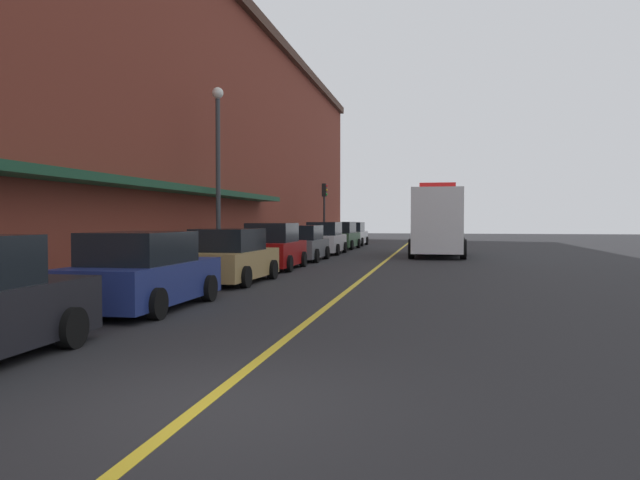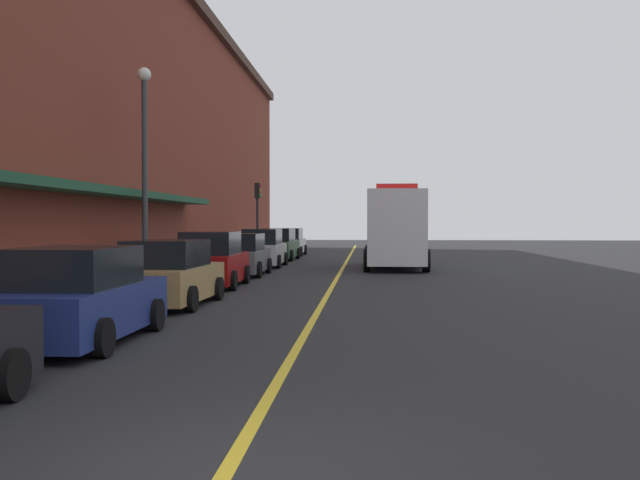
# 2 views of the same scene
# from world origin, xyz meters

# --- Properties ---
(ground_plane) EXTENTS (112.00, 112.00, 0.00)m
(ground_plane) POSITION_xyz_m (0.00, 25.00, 0.00)
(ground_plane) COLOR #232326
(sidewalk_left) EXTENTS (2.40, 70.00, 0.15)m
(sidewalk_left) POSITION_xyz_m (-6.20, 25.00, 0.07)
(sidewalk_left) COLOR #ADA8A0
(sidewalk_left) RESTS_ON ground
(lane_center_stripe) EXTENTS (0.16, 70.00, 0.01)m
(lane_center_stripe) POSITION_xyz_m (0.00, 25.00, 0.00)
(lane_center_stripe) COLOR gold
(lane_center_stripe) RESTS_ON ground
(brick_building_left) EXTENTS (9.37, 64.00, 13.31)m
(brick_building_left) POSITION_xyz_m (-11.50, 23.99, 6.66)
(brick_building_left) COLOR maroon
(brick_building_left) RESTS_ON ground
(parked_car_1) EXTENTS (2.14, 4.53, 1.71)m
(parked_car_1) POSITION_xyz_m (-3.94, 6.42, 0.80)
(parked_car_1) COLOR navy
(parked_car_1) RESTS_ON ground
(parked_car_2) EXTENTS (2.20, 4.40, 1.69)m
(parked_car_2) POSITION_xyz_m (-3.91, 12.13, 0.79)
(parked_car_2) COLOR #A5844C
(parked_car_2) RESTS_ON ground
(parked_car_3) EXTENTS (2.10, 4.31, 1.84)m
(parked_car_3) POSITION_xyz_m (-3.97, 17.47, 0.85)
(parked_car_3) COLOR maroon
(parked_car_3) RESTS_ON ground
(parked_car_4) EXTENTS (1.98, 4.26, 1.70)m
(parked_car_4) POSITION_xyz_m (-3.89, 22.62, 0.79)
(parked_car_4) COLOR #595B60
(parked_car_4) RESTS_ON ground
(parked_car_5) EXTENTS (2.04, 4.50, 1.83)m
(parked_car_5) POSITION_xyz_m (-3.89, 28.39, 0.85)
(parked_car_5) COLOR silver
(parked_car_5) RESTS_ON ground
(parked_car_6) EXTENTS (2.11, 4.51, 1.82)m
(parked_car_6) POSITION_xyz_m (-3.87, 34.49, 0.84)
(parked_car_6) COLOR #2D5133
(parked_car_6) RESTS_ON ground
(parked_car_7) EXTENTS (2.12, 4.63, 1.77)m
(parked_car_7) POSITION_xyz_m (-3.98, 40.13, 0.83)
(parked_car_7) COLOR silver
(parked_car_7) RESTS_ON ground
(box_truck) EXTENTS (2.91, 7.81, 3.79)m
(box_truck) POSITION_xyz_m (2.45, 27.75, 1.80)
(box_truck) COLOR silver
(box_truck) RESTS_ON ground
(parking_meter_0) EXTENTS (0.14, 0.18, 1.33)m
(parking_meter_0) POSITION_xyz_m (-5.35, 30.62, 1.06)
(parking_meter_0) COLOR #4C4C51
(parking_meter_0) RESTS_ON sidewalk_left
(parking_meter_1) EXTENTS (0.14, 0.18, 1.33)m
(parking_meter_1) POSITION_xyz_m (-5.35, 25.70, 1.06)
(parking_meter_1) COLOR #4C4C51
(parking_meter_1) RESTS_ON sidewalk_left
(parking_meter_2) EXTENTS (0.14, 0.18, 1.33)m
(parking_meter_2) POSITION_xyz_m (-5.35, 9.56, 1.06)
(parking_meter_2) COLOR #4C4C51
(parking_meter_2) RESTS_ON sidewalk_left
(parking_meter_3) EXTENTS (0.14, 0.18, 1.33)m
(parking_meter_3) POSITION_xyz_m (-5.35, 15.44, 1.06)
(parking_meter_3) COLOR #4C4C51
(parking_meter_3) RESTS_ON sidewalk_left
(parking_meter_4) EXTENTS (0.14, 0.18, 1.33)m
(parking_meter_4) POSITION_xyz_m (-5.35, 30.09, 1.06)
(parking_meter_4) COLOR #4C4C51
(parking_meter_4) RESTS_ON sidewalk_left
(street_lamp_left) EXTENTS (0.44, 0.44, 6.94)m
(street_lamp_left) POSITION_xyz_m (-5.95, 16.59, 4.40)
(street_lamp_left) COLOR #33383D
(street_lamp_left) RESTS_ON sidewalk_left
(traffic_light_near) EXTENTS (0.38, 0.36, 4.30)m
(traffic_light_near) POSITION_xyz_m (-5.29, 35.68, 3.16)
(traffic_light_near) COLOR #232326
(traffic_light_near) RESTS_ON sidewalk_left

